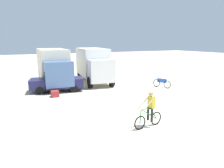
{
  "coord_description": "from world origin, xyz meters",
  "views": [
    {
      "loc": [
        -6.83,
        -8.91,
        4.11
      ],
      "look_at": [
        -0.21,
        4.01,
        1.1
      ],
      "focal_mm": 33.59,
      "sensor_mm": 36.0,
      "label": 1
    }
  ],
  "objects_px": {
    "sedan_parked": "(57,81)",
    "bicycle_spare": "(162,83)",
    "supply_crate": "(55,94)",
    "box_truck_white_box": "(93,63)",
    "cyclist_orange_shirt": "(149,110)",
    "box_truck_cream_rv": "(53,65)"
  },
  "relations": [
    {
      "from": "sedan_parked",
      "to": "bicycle_spare",
      "type": "distance_m",
      "value": 9.09
    },
    {
      "from": "supply_crate",
      "to": "bicycle_spare",
      "type": "bearing_deg",
      "value": -6.85
    },
    {
      "from": "sedan_parked",
      "to": "supply_crate",
      "type": "relative_size",
      "value": 8.26
    },
    {
      "from": "box_truck_white_box",
      "to": "cyclist_orange_shirt",
      "type": "xyz_separation_m",
      "value": [
        -1.94,
        -11.86,
        -1.03
      ]
    },
    {
      "from": "bicycle_spare",
      "to": "supply_crate",
      "type": "height_order",
      "value": "bicycle_spare"
    },
    {
      "from": "cyclist_orange_shirt",
      "to": "bicycle_spare",
      "type": "relative_size",
      "value": 1.12
    },
    {
      "from": "box_truck_cream_rv",
      "to": "bicycle_spare",
      "type": "relative_size",
      "value": 4.26
    },
    {
      "from": "cyclist_orange_shirt",
      "to": "bicycle_spare",
      "type": "distance_m",
      "value": 9.18
    },
    {
      "from": "box_truck_cream_rv",
      "to": "sedan_parked",
      "type": "distance_m",
      "value": 2.66
    },
    {
      "from": "sedan_parked",
      "to": "bicycle_spare",
      "type": "relative_size",
      "value": 2.77
    },
    {
      "from": "box_truck_white_box",
      "to": "bicycle_spare",
      "type": "relative_size",
      "value": 4.32
    },
    {
      "from": "box_truck_white_box",
      "to": "supply_crate",
      "type": "relative_size",
      "value": 12.9
    },
    {
      "from": "sedan_parked",
      "to": "bicycle_spare",
      "type": "xyz_separation_m",
      "value": [
        8.63,
        -2.82,
        -0.48
      ]
    },
    {
      "from": "sedan_parked",
      "to": "supply_crate",
      "type": "bearing_deg",
      "value": -109.0
    },
    {
      "from": "box_truck_cream_rv",
      "to": "sedan_parked",
      "type": "bearing_deg",
      "value": -96.11
    },
    {
      "from": "bicycle_spare",
      "to": "supply_crate",
      "type": "relative_size",
      "value": 2.98
    },
    {
      "from": "box_truck_cream_rv",
      "to": "cyclist_orange_shirt",
      "type": "distance_m",
      "value": 12.08
    },
    {
      "from": "box_truck_white_box",
      "to": "sedan_parked",
      "type": "bearing_deg",
      "value": -149.86
    },
    {
      "from": "supply_crate",
      "to": "sedan_parked",
      "type": "bearing_deg",
      "value": 71.0
    },
    {
      "from": "box_truck_cream_rv",
      "to": "cyclist_orange_shirt",
      "type": "height_order",
      "value": "box_truck_cream_rv"
    },
    {
      "from": "box_truck_white_box",
      "to": "cyclist_orange_shirt",
      "type": "bearing_deg",
      "value": -99.3
    },
    {
      "from": "cyclist_orange_shirt",
      "to": "bicycle_spare",
      "type": "xyz_separation_m",
      "value": [
        6.37,
        6.6,
        -0.45
      ]
    }
  ]
}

